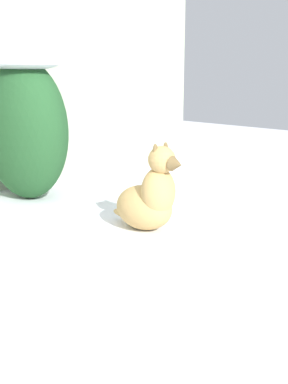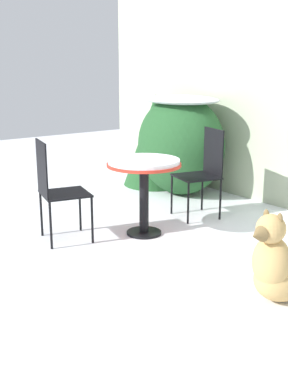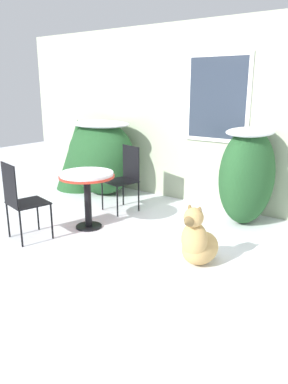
% 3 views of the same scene
% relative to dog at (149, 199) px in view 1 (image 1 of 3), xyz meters
% --- Properties ---
extents(ground_plane, '(16.00, 16.00, 0.00)m').
position_rel_dog_xyz_m(ground_plane, '(-1.10, -0.11, -0.26)').
color(ground_plane, white).
extents(shrub_middle, '(0.73, 1.05, 1.38)m').
position_rel_dog_xyz_m(shrub_middle, '(-0.11, 1.61, 0.47)').
color(shrub_middle, '#235128').
rests_on(shrub_middle, ground_plane).
extents(dog, '(0.39, 0.75, 0.73)m').
position_rel_dog_xyz_m(dog, '(0.00, 0.00, 0.00)').
color(dog, tan).
rests_on(dog, ground_plane).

